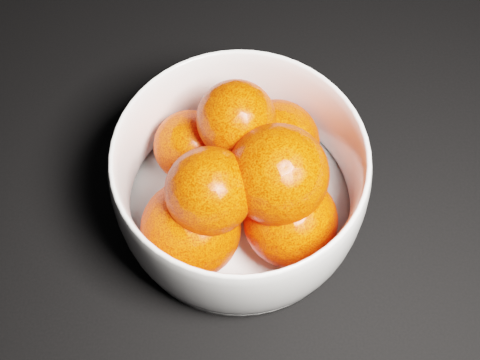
{
  "coord_description": "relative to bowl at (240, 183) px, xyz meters",
  "views": [
    {
      "loc": [
        -0.1,
        -0.49,
        0.51
      ],
      "look_at": [
        -0.09,
        -0.25,
        0.05
      ],
      "focal_mm": 50.0,
      "sensor_mm": 36.0,
      "label": 1
    }
  ],
  "objects": [
    {
      "name": "orange_pile",
      "position": [
        0.0,
        -0.01,
        0.01
      ],
      "size": [
        0.15,
        0.15,
        0.11
      ],
      "color": "red",
      "rests_on": "bowl"
    },
    {
      "name": "bowl",
      "position": [
        0.0,
        0.0,
        0.0
      ],
      "size": [
        0.2,
        0.2,
        0.1
      ],
      "rotation": [
        0.0,
        0.0,
        0.25
      ],
      "color": "white",
      "rests_on": "ground"
    }
  ]
}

